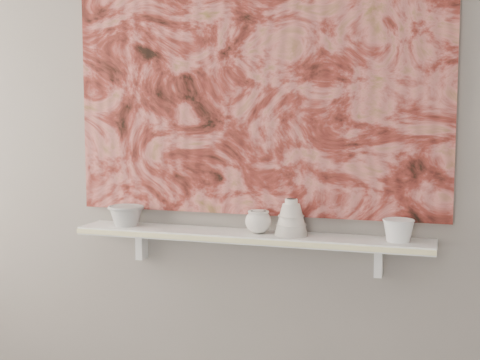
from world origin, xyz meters
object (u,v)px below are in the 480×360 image
at_px(shelf, 249,237).
at_px(bell_vessel, 291,217).
at_px(painting, 255,74).
at_px(bowl_white, 398,230).
at_px(bowl_grey, 126,215).
at_px(cup_cream, 258,221).

distance_m(shelf, bell_vessel, 0.19).
xyz_separation_m(painting, bowl_white, (0.56, -0.08, -0.57)).
height_order(bowl_grey, bell_vessel, bell_vessel).
bearing_deg(bell_vessel, cup_cream, 180.00).
distance_m(cup_cream, bowl_white, 0.53).
xyz_separation_m(shelf, bell_vessel, (0.17, 0.00, 0.08)).
xyz_separation_m(shelf, bowl_grey, (-0.53, 0.00, 0.06)).
bearing_deg(bowl_white, bowl_grey, 180.00).
distance_m(painting, bowl_white, 0.80).
relative_size(shelf, painting, 0.93).
bearing_deg(bell_vessel, painting, 154.23).
distance_m(shelf, painting, 0.63).
bearing_deg(bowl_grey, cup_cream, 0.00).
xyz_separation_m(shelf, bowl_white, (0.56, 0.00, 0.06)).
relative_size(painting, bowl_white, 13.13).
bearing_deg(painting, bell_vessel, -25.77).
bearing_deg(bowl_white, bell_vessel, 180.00).
distance_m(bowl_grey, cup_cream, 0.56).
bearing_deg(bowl_white, cup_cream, 180.00).
bearing_deg(shelf, cup_cream, 0.00).
bearing_deg(cup_cream, bowl_grey, 180.00).
distance_m(shelf, cup_cream, 0.07).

